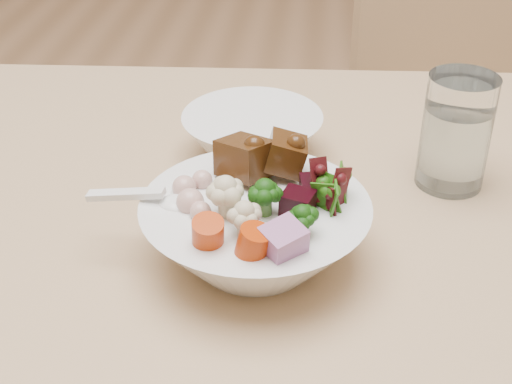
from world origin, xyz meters
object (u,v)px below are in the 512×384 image
(dining_table, at_px, (417,272))
(side_bowl, at_px, (252,136))
(chair_far, at_px, (481,107))
(food_bowl, at_px, (257,227))
(water_glass, at_px, (455,136))

(dining_table, distance_m, side_bowl, 0.25)
(dining_table, relative_size, side_bowl, 8.84)
(chair_far, xyz_separation_m, side_bowl, (-0.38, -0.49, 0.18))
(dining_table, relative_size, chair_far, 1.59)
(chair_far, relative_size, side_bowl, 5.57)
(food_bowl, xyz_separation_m, side_bowl, (-0.02, 0.20, -0.01))
(dining_table, xyz_separation_m, side_bowl, (-0.19, 0.12, 0.10))
(chair_far, xyz_separation_m, food_bowl, (-0.36, -0.69, 0.19))
(chair_far, bearing_deg, side_bowl, -147.97)
(chair_far, bearing_deg, food_bowl, -137.53)
(water_glass, distance_m, side_bowl, 0.23)
(chair_far, relative_size, food_bowl, 4.28)
(chair_far, height_order, food_bowl, chair_far)
(side_bowl, bearing_deg, dining_table, -31.79)
(dining_table, height_order, side_bowl, side_bowl)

